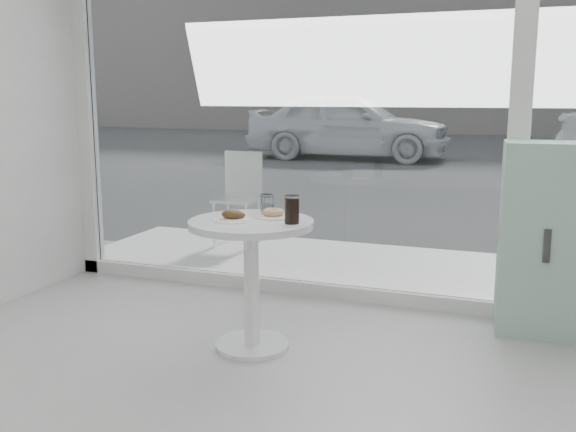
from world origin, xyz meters
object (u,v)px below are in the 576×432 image
at_px(plate_fritter, 233,217).
at_px(mint_cabinet, 546,239).
at_px(main_table, 251,257).
at_px(water_tumbler_a, 267,206).
at_px(cola_glass, 292,210).
at_px(car_white, 349,125).
at_px(plate_donut, 273,214).
at_px(patio_chair, 240,192).
at_px(water_tumbler_b, 269,207).

bearing_deg(plate_fritter, mint_cabinet, 29.10).
relative_size(main_table, water_tumbler_a, 6.10).
xyz_separation_m(plate_fritter, cola_glass, (0.33, 0.05, 0.05)).
xyz_separation_m(car_white, water_tumbler_a, (2.51, -11.17, 0.03)).
height_order(main_table, water_tumbler_a, water_tumbler_a).
bearing_deg(car_white, plate_fritter, -169.74).
distance_m(car_white, plate_fritter, 11.66).
height_order(water_tumbler_a, cola_glass, cola_glass).
bearing_deg(cola_glass, plate_donut, 143.09).
bearing_deg(mint_cabinet, plate_fritter, -155.57).
bearing_deg(water_tumbler_a, cola_glass, -38.67).
relative_size(main_table, mint_cabinet, 0.64).
bearing_deg(patio_chair, cola_glass, -60.61).
relative_size(mint_cabinet, cola_glass, 7.60).
distance_m(car_white, plate_donut, 11.52).
bearing_deg(plate_fritter, cola_glass, 9.14).
bearing_deg(main_table, patio_chair, 116.21).
relative_size(plate_fritter, cola_glass, 1.36).
relative_size(mint_cabinet, plate_fritter, 5.60).
relative_size(water_tumbler_a, cola_glass, 0.80).
height_order(plate_fritter, water_tumbler_a, water_tumbler_a).
distance_m(patio_chair, plate_fritter, 2.54).
bearing_deg(cola_glass, mint_cabinet, 33.20).
distance_m(main_table, mint_cabinet, 1.83).
distance_m(plate_fritter, water_tumbler_a, 0.26).
relative_size(main_table, plate_fritter, 3.60).
bearing_deg(plate_fritter, car_white, 101.89).
distance_m(plate_donut, cola_glass, 0.21).
distance_m(plate_fritter, water_tumbler_b, 0.29).
bearing_deg(water_tumbler_b, patio_chair, 119.01).
bearing_deg(water_tumbler_b, cola_glass, -43.29).
bearing_deg(water_tumbler_a, main_table, -97.60).
distance_m(patio_chair, cola_glass, 2.65).
height_order(car_white, water_tumbler_b, car_white).
height_order(mint_cabinet, water_tumbler_a, mint_cabinet).
xyz_separation_m(mint_cabinet, patio_chair, (-2.71, 1.38, -0.04)).
distance_m(main_table, plate_donut, 0.28).
distance_m(mint_cabinet, plate_fritter, 1.94).
bearing_deg(main_table, mint_cabinet, 28.79).
xyz_separation_m(plate_donut, water_tumbler_a, (-0.07, 0.06, 0.04)).
bearing_deg(mint_cabinet, plate_donut, -157.82).
bearing_deg(water_tumbler_a, patio_chair, 118.62).
bearing_deg(plate_fritter, main_table, 34.68).
bearing_deg(car_white, water_tumbler_b, -168.92).
relative_size(main_table, plate_donut, 3.60).
bearing_deg(water_tumbler_b, car_white, 102.70).
xyz_separation_m(main_table, water_tumbler_b, (0.03, 0.21, 0.27)).
relative_size(mint_cabinet, plate_donut, 5.59).
relative_size(plate_donut, water_tumbler_b, 1.98).
height_order(car_white, water_tumbler_a, car_white).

